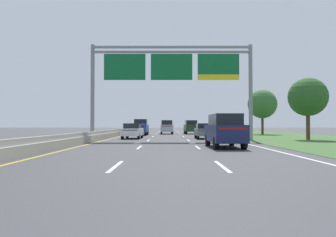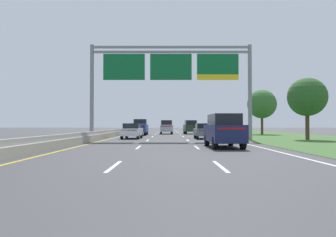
{
  "view_description": "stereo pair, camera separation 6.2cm",
  "coord_description": "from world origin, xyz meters",
  "views": [
    {
      "loc": [
        -0.03,
        -0.38,
        1.45
      ],
      "look_at": [
        0.0,
        22.93,
        1.9
      ],
      "focal_mm": 33.44,
      "sensor_mm": 36.0,
      "label": 1
    },
    {
      "loc": [
        0.03,
        -0.38,
        1.45
      ],
      "look_at": [
        0.0,
        22.93,
        1.9
      ],
      "focal_mm": 33.44,
      "sensor_mm": 36.0,
      "label": 2
    }
  ],
  "objects": [
    {
      "name": "car_white_left_lane_sedan",
      "position": [
        -3.69,
        31.93,
        0.82
      ],
      "size": [
        1.94,
        4.45,
        1.57
      ],
      "rotation": [
        0.0,
        0.0,
        1.54
      ],
      "color": "silver",
      "rests_on": "ground"
    },
    {
      "name": "roadside_tree_far",
      "position": [
        13.84,
        45.46,
        4.46
      ],
      "size": [
        4.23,
        4.23,
        6.59
      ],
      "color": "#4C3823",
      "rests_on": "ground"
    },
    {
      "name": "car_darkgreen_right_lane_suv",
      "position": [
        3.52,
        48.28,
        1.1
      ],
      "size": [
        2.01,
        4.75,
        2.11
      ],
      "rotation": [
        0.0,
        0.0,
        1.6
      ],
      "color": "#193D23",
      "rests_on": "ground"
    },
    {
      "name": "ground_plane",
      "position": [
        0.0,
        35.0,
        0.0
      ],
      "size": [
        220.0,
        220.0,
        0.0
      ],
      "primitive_type": "plane",
      "color": "#3D3D3F"
    },
    {
      "name": "pickup_truck_blue",
      "position": [
        -3.84,
        42.59,
        1.07
      ],
      "size": [
        2.0,
        5.4,
        2.2
      ],
      "rotation": [
        0.0,
        0.0,
        1.57
      ],
      "color": "navy",
      "rests_on": "ground"
    },
    {
      "name": "lane_striping",
      "position": [
        0.0,
        34.54,
        0.0
      ],
      "size": [
        11.96,
        106.0,
        0.01
      ],
      "color": "white",
      "rests_on": "ground"
    },
    {
      "name": "car_silver_centre_lane_suv",
      "position": [
        -0.22,
        47.97,
        1.1
      ],
      "size": [
        1.98,
        4.73,
        2.11
      ],
      "rotation": [
        0.0,
        0.0,
        1.59
      ],
      "color": "#B2B5BA",
      "rests_on": "ground"
    },
    {
      "name": "car_navy_right_lane_suv",
      "position": [
        3.56,
        19.46,
        1.1
      ],
      "size": [
        2.01,
        4.74,
        2.11
      ],
      "rotation": [
        0.0,
        0.0,
        1.59
      ],
      "color": "#161E47",
      "rests_on": "ground"
    },
    {
      "name": "roadside_tree_mid",
      "position": [
        13.18,
        29.07,
        4.04
      ],
      "size": [
        3.63,
        3.63,
        5.87
      ],
      "color": "#4C3823",
      "rests_on": "ground"
    },
    {
      "name": "overhead_sign_gantry",
      "position": [
        0.3,
        28.49,
        6.35
      ],
      "size": [
        15.06,
        0.42,
        8.89
      ],
      "color": "gray",
      "rests_on": "ground"
    },
    {
      "name": "median_barrier_concrete",
      "position": [
        -6.6,
        35.0,
        0.35
      ],
      "size": [
        0.6,
        110.0,
        0.85
      ],
      "color": "#A8A399",
      "rests_on": "ground"
    },
    {
      "name": "car_grey_right_lane_sedan",
      "position": [
        3.73,
        31.73,
        0.82
      ],
      "size": [
        1.85,
        4.41,
        1.57
      ],
      "rotation": [
        0.0,
        0.0,
        1.56
      ],
      "color": "slate",
      "rests_on": "ground"
    },
    {
      "name": "grass_verge_right",
      "position": [
        13.95,
        35.0,
        0.01
      ],
      "size": [
        14.0,
        110.0,
        0.02
      ],
      "primitive_type": "cube",
      "color": "#3D602D",
      "rests_on": "ground"
    }
  ]
}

